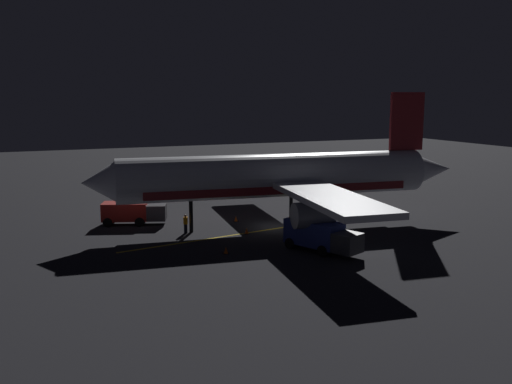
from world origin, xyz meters
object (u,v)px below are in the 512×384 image
object	(u,v)px
ground_crew_worker	(186,224)
traffic_cone_near_right	(226,251)
baggage_truck	(132,213)
catering_truck	(320,236)
traffic_cone_near_left	(236,219)
airliner	(281,177)
traffic_cone_under_wing	(247,231)

from	to	relation	value
ground_crew_worker	traffic_cone_near_right	bearing A→B (deg)	-172.62
baggage_truck	traffic_cone_near_right	bearing A→B (deg)	-160.28
catering_truck	ground_crew_worker	world-z (taller)	catering_truck
baggage_truck	traffic_cone_near_left	size ratio (longest dim) A/B	11.68
airliner	catering_truck	bearing A→B (deg)	173.52
traffic_cone_near_right	traffic_cone_near_left	bearing A→B (deg)	-25.15
catering_truck	airliner	bearing A→B (deg)	-6.48
airliner	ground_crew_worker	size ratio (longest dim) A/B	21.15
traffic_cone_near_left	airliner	bearing A→B (deg)	-138.40
traffic_cone_under_wing	traffic_cone_near_right	bearing A→B (deg)	143.43
baggage_truck	traffic_cone_under_wing	distance (m)	11.88
traffic_cone_near_left	catering_truck	bearing A→B (deg)	-170.40
airliner	ground_crew_worker	world-z (taller)	airliner
traffic_cone_under_wing	catering_truck	bearing A→B (deg)	-157.86
catering_truck	traffic_cone_near_right	xyz separation A→B (m)	(2.39, 7.15, -1.02)
airliner	traffic_cone_near_left	bearing A→B (deg)	41.60
catering_truck	traffic_cone_near_left	world-z (taller)	catering_truck
catering_truck	traffic_cone_near_left	distance (m)	13.18
ground_crew_worker	traffic_cone_under_wing	distance (m)	5.61
catering_truck	traffic_cone_under_wing	bearing A→B (deg)	22.14
traffic_cone_near_right	ground_crew_worker	bearing A→B (deg)	7.38
baggage_truck	traffic_cone_near_right	xyz separation A→B (m)	(-13.34, -4.78, -0.91)
ground_crew_worker	traffic_cone_near_left	distance (m)	6.60
catering_truck	traffic_cone_near_right	distance (m)	7.61
ground_crew_worker	traffic_cone_near_right	xyz separation A→B (m)	(-7.83, -1.01, -0.64)
baggage_truck	catering_truck	distance (m)	19.75
traffic_cone_near_left	traffic_cone_under_wing	bearing A→B (deg)	169.40
airliner	baggage_truck	bearing A→B (deg)	63.63
traffic_cone_near_right	traffic_cone_under_wing	bearing A→B (deg)	-36.57
catering_truck	traffic_cone_under_wing	xyz separation A→B (m)	(7.77, 3.16, -1.02)
airliner	traffic_cone_under_wing	xyz separation A→B (m)	(-1.53, 4.22, -4.52)
traffic_cone_near_right	traffic_cone_under_wing	distance (m)	6.69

